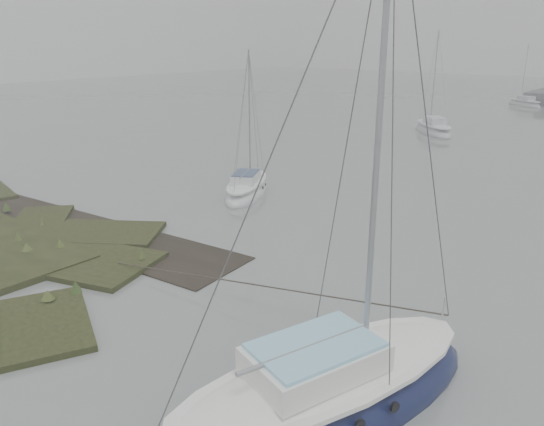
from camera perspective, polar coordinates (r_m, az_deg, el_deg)
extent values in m
plane|color=slate|center=(38.64, 19.93, 6.67)|extent=(160.00, 160.00, 0.00)
ellipsoid|color=#11173A|center=(11.17, 5.87, -19.82)|extent=(4.52, 7.77, 1.79)
ellipsoid|color=white|center=(10.74, 6.00, -16.81)|extent=(3.78, 6.72, 0.51)
cube|color=white|center=(10.33, 4.66, -15.38)|extent=(2.27, 2.89, 0.53)
cube|color=#8FCBE6|center=(10.17, 4.70, -13.99)|extent=(2.10, 2.65, 0.08)
cylinder|color=#939399|center=(9.58, 11.38, 8.47)|extent=(0.12, 0.12, 8.43)
cylinder|color=#939399|center=(10.06, 3.72, -14.36)|extent=(0.97, 2.84, 0.09)
ellipsoid|color=silver|center=(25.21, -2.68, 2.27)|extent=(3.83, 5.21, 1.22)
ellipsoid|color=white|center=(25.09, -2.70, 3.34)|extent=(3.23, 4.48, 0.34)
cube|color=white|center=(24.81, -2.83, 3.89)|extent=(1.76, 2.03, 0.36)
cube|color=navy|center=(24.76, -2.84, 4.34)|extent=(1.63, 1.87, 0.06)
cylinder|color=#939399|center=(25.10, -2.44, 10.62)|extent=(0.08, 0.08, 5.74)
cylinder|color=#939399|center=(24.62, -2.92, 4.26)|extent=(1.01, 1.80, 0.06)
ellipsoid|color=silver|center=(43.87, 16.93, 8.36)|extent=(5.45, 5.57, 1.43)
ellipsoid|color=silver|center=(43.78, 17.00, 9.09)|extent=(4.65, 4.76, 0.40)
cube|color=silver|center=(43.50, 17.16, 9.49)|extent=(2.30, 2.32, 0.42)
cube|color=#B9BDC5|center=(43.47, 17.19, 9.80)|extent=(2.12, 2.14, 0.07)
cylinder|color=#939399|center=(44.11, 17.10, 13.93)|extent=(0.09, 0.09, 6.71)
cylinder|color=#939399|center=(43.32, 17.27, 9.76)|extent=(1.68, 1.75, 0.08)
ellipsoid|color=silver|center=(66.09, 25.47, 10.45)|extent=(4.96, 4.31, 1.21)
ellipsoid|color=silver|center=(66.04, 25.53, 10.86)|extent=(4.25, 3.67, 0.34)
cube|color=silver|center=(65.84, 25.68, 11.09)|extent=(2.01, 1.88, 0.36)
cube|color=silver|center=(65.83, 25.71, 11.26)|extent=(1.85, 1.74, 0.06)
cylinder|color=#939399|center=(66.31, 25.56, 13.59)|extent=(0.08, 0.08, 5.70)
cylinder|color=#939399|center=(65.71, 25.78, 11.24)|extent=(1.63, 1.25, 0.06)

